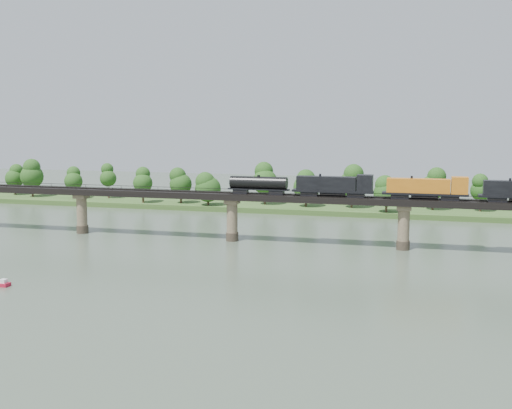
# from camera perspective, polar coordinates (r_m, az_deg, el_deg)

# --- Properties ---
(ground) EXTENTS (400.00, 400.00, 0.00)m
(ground) POSITION_cam_1_polar(r_m,az_deg,el_deg) (126.41, -6.10, -5.76)
(ground) COLOR #3B4A3A
(ground) RESTS_ON ground
(far_bank) EXTENTS (300.00, 24.00, 1.60)m
(far_bank) POSITION_cam_1_polar(r_m,az_deg,el_deg) (206.53, 2.31, -0.17)
(far_bank) COLOR #315120
(far_bank) RESTS_ON ground
(bridge) EXTENTS (236.00, 30.00, 11.50)m
(bridge) POSITION_cam_1_polar(r_m,az_deg,el_deg) (153.18, -2.14, -1.23)
(bridge) COLOR #473A2D
(bridge) RESTS_ON ground
(bridge_superstructure) EXTENTS (220.00, 4.90, 0.75)m
(bridge_superstructure) POSITION_cam_1_polar(r_m,az_deg,el_deg) (152.31, -2.15, 1.12)
(bridge_superstructure) COLOR black
(bridge_superstructure) RESTS_ON bridge
(far_treeline) EXTENTS (289.06, 17.54, 13.60)m
(far_treeline) POSITION_cam_1_polar(r_m,az_deg,el_deg) (203.17, -0.21, 1.98)
(far_treeline) COLOR #382619
(far_treeline) RESTS_ON far_bank
(freight_train) EXTENTS (74.57, 2.91, 5.13)m
(freight_train) POSITION_cam_1_polar(r_m,az_deg,el_deg) (145.68, 12.19, 1.49)
(freight_train) COLOR black
(freight_train) RESTS_ON bridge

